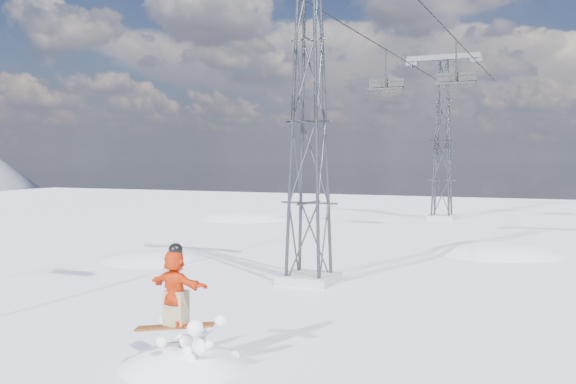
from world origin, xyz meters
The scene contains 6 objects.
ground centered at (0.00, 0.00, 0.00)m, with size 120.00×120.00×0.00m, color white.
lift_tower_near centered at (0.80, 8.00, 5.47)m, with size 5.20×1.80×11.43m.
lift_tower_far centered at (0.80, 33.00, 5.47)m, with size 5.20×1.80×11.43m.
haul_cables centered at (0.80, 19.50, 10.85)m, with size 4.46×51.00×0.06m.
lift_chair_mid centered at (3.00, 24.64, 8.70)m, with size 2.16×0.62×2.68m.
lift_chair_far centered at (-1.40, 26.06, 8.71)m, with size 2.15×0.62×2.67m.
Camera 1 is at (8.87, -12.21, 4.26)m, focal length 40.00 mm.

